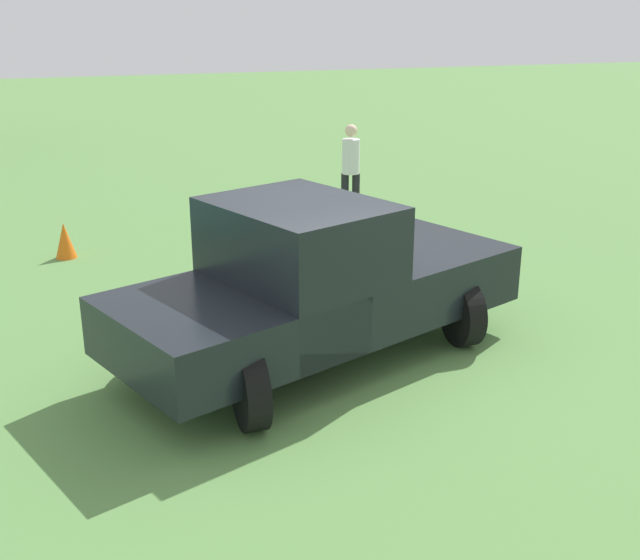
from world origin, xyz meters
name	(u,v)px	position (x,y,z in m)	size (l,w,h in m)	color
ground_plane	(332,364)	(0.00, 0.00, 0.00)	(80.00, 80.00, 0.00)	#5B8C47
pickup_truck	(311,281)	(0.18, 0.17, 0.92)	(3.32, 4.94, 1.79)	black
person_bystander	(351,166)	(5.77, -2.48, 0.96)	(0.43, 0.43, 1.70)	black
traffic_cone	(65,240)	(4.96, 2.55, 0.28)	(0.32, 0.32, 0.55)	orange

